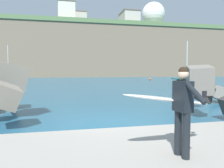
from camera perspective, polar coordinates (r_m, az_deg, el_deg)
name	(u,v)px	position (r m, az deg, el deg)	size (l,w,h in m)	color
ground_plane	(105,122)	(8.44, -1.71, -9.78)	(400.00, 400.00, 0.00)	#235B7A
walkway_path	(143,161)	(4.71, 8.01, -19.25)	(48.00, 4.40, 0.24)	#9E998E
breakwater_jetty	(178,89)	(10.10, 16.75, -1.14)	(31.47, 6.38, 2.67)	slate
surfer_with_board	(178,104)	(4.57, 16.75, -4.99)	(2.12, 1.29, 1.78)	black
boat_near_centre	(189,81)	(31.44, 19.34, 0.70)	(5.09, 2.69, 5.88)	#1E6656
boat_mid_left	(9,78)	(46.70, -25.22, 1.41)	(2.18, 5.19, 6.77)	maroon
mooring_buoy_inner	(178,85)	(26.35, 16.90, -0.36)	(0.44, 0.44, 0.44)	silver
mooring_buoy_middle	(150,79)	(44.61, 9.88, 1.27)	(0.44, 0.44, 0.44)	#E54C1E
headland_bluff	(111,53)	(81.58, -0.26, 8.03)	(76.51, 34.77, 16.63)	#756651
radar_dome	(153,15)	(86.87, 10.72, 17.27)	(8.53, 8.53, 10.69)	silver
station_building_west	(80,21)	(84.41, -8.40, 15.81)	(4.93, 5.90, 6.58)	#B2ADA3
station_building_central	(129,19)	(74.94, 4.49, 16.54)	(5.38, 8.12, 4.34)	#B2ADA3
station_building_east	(81,27)	(90.64, -7.97, 14.44)	(7.83, 6.92, 5.00)	beige
station_building_annex	(67,13)	(72.94, -11.75, 17.59)	(5.31, 7.29, 6.21)	beige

